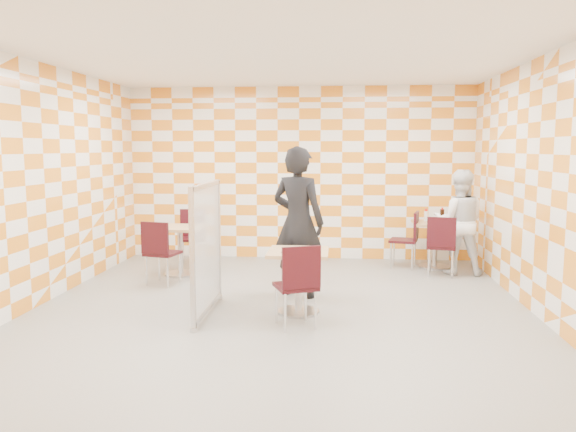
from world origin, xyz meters
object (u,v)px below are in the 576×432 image
Objects in this scene: empty_table at (180,242)px; sport_bottle at (426,216)px; chair_second_front at (441,241)px; chair_empty_far at (193,232)px; man_white at (459,222)px; chair_main_front at (298,280)px; main_table at (298,271)px; man_dark at (298,222)px; second_table at (435,237)px; chair_second_side at (409,235)px; chair_empty_near at (159,248)px; soda_bottle at (442,215)px; partition at (207,248)px.

empty_table is 4.00m from sport_bottle.
chair_empty_far is (-3.97, 0.56, 0.00)m from chair_second_front.
man_white is (0.31, 0.26, 0.27)m from chair_second_front.
main_table is at bearing 94.10° from chair_main_front.
man_dark is at bearing -148.64° from chair_second_front.
second_table is at bearing 53.22° from main_table.
main_table is 0.81× the size of chair_empty_far.
main_table is 0.81× the size of chair_second_side.
sport_bottle reaches higher than chair_second_side.
sport_bottle is at bearing 133.49° from second_table.
chair_empty_near is 4.62× the size of sport_bottle.
main_table is 2.35m from chair_empty_near.
second_table is 0.81× the size of chair_second_side.
chair_second_front is (2.02, 2.05, 0.04)m from main_table.
chair_second_front is at bearing 45.49° from main_table.
sport_bottle is (1.86, 3.48, 0.29)m from chair_main_front.
main_table is 0.92m from man_dark.
second_table is 3.26× the size of soda_bottle.
chair_empty_far is 0.47× the size of man_dark.
man_white reaches higher than second_table.
soda_bottle is at bearing 38.35° from second_table.
chair_empty_near is 4.02× the size of soda_bottle.
second_table is 0.44m from chair_second_side.
main_table is at bearing -29.18° from chair_empty_near.
second_table is 2.90m from man_dark.
soda_bottle is (2.16, 2.82, 0.34)m from main_table.
chair_main_front is at bearing -115.83° from chair_second_side.
empty_table is 0.72m from chair_empty_near.
second_table is 0.81× the size of chair_second_front.
chair_main_front is at bearing -126.61° from chair_second_front.
man_white reaches higher than sport_bottle.
man_dark is 9.84× the size of sport_bottle.
chair_empty_far is at bearing -177.15° from soda_bottle.
man_white is at bearing 14.95° from chair_empty_near.
chair_empty_far is 0.60× the size of partition.
partition is at bearing -52.55° from chair_empty_near.
sport_bottle is (-0.42, 0.56, 0.03)m from man_white.
man_dark is (-1.67, -1.85, 0.44)m from chair_second_side.
main_table is at bearing 51.41° from man_white.
chair_second_front is (-0.02, -0.68, 0.04)m from second_table.
chair_second_side is 0.48m from sport_bottle.
chair_second_front is at bearing 12.59° from chair_empty_near.
chair_empty_far is (-3.57, -0.02, 0.00)m from chair_second_side.
man_dark is 1.22× the size of man_white.
chair_second_side is at bearing 12.46° from empty_table.
main_table is 3.57m from soda_bottle.
chair_second_front is 4.02× the size of soda_bottle.
chair_empty_near is (-4.09, -1.59, 0.04)m from second_table.
chair_second_front is 0.48m from man_white.
soda_bottle is at bearing 79.74° from chair_second_front.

